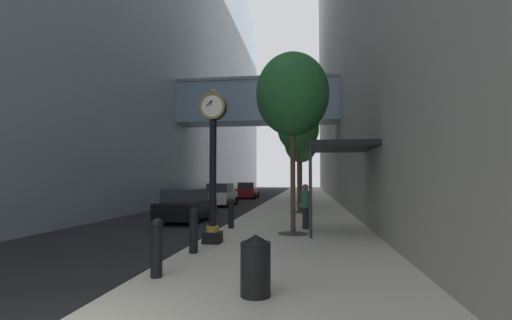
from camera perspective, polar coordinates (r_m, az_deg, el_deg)
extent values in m
plane|color=black|center=(31.42, 1.55, -6.72)|extent=(110.00, 110.00, 0.00)
cube|color=beige|center=(34.21, 7.09, -6.26)|extent=(5.93, 80.00, 0.14)
cube|color=#93A8B7|center=(40.23, -15.15, 19.68)|extent=(9.00, 80.00, 34.93)
cube|color=#758EA8|center=(30.21, 0.34, 8.67)|extent=(13.30, 3.20, 3.20)
cube|color=gray|center=(30.60, 0.34, 11.83)|extent=(13.30, 3.40, 0.24)
cube|color=black|center=(11.80, -6.73, -11.77)|extent=(0.55, 0.55, 0.35)
cylinder|color=gold|center=(11.76, -6.72, -10.49)|extent=(0.39, 0.38, 0.18)
cylinder|color=black|center=(11.65, -6.67, -1.95)|extent=(0.22, 0.22, 3.32)
cylinder|color=black|center=(11.87, -6.61, 8.14)|extent=(0.84, 0.28, 0.84)
torus|color=gold|center=(11.72, -6.81, 8.27)|extent=(0.82, 0.05, 0.82)
cylinder|color=white|center=(11.72, -6.80, 8.27)|extent=(0.69, 0.01, 0.69)
cylinder|color=white|center=(12.01, -6.43, 8.00)|extent=(0.69, 0.01, 0.69)
sphere|color=gold|center=(11.97, -6.60, 10.45)|extent=(0.16, 0.16, 0.16)
cube|color=black|center=(11.74, -7.00, 8.63)|extent=(0.10, 0.01, 0.16)
cube|color=black|center=(11.76, -7.25, 8.69)|extent=(0.21, 0.01, 0.20)
cylinder|color=black|center=(8.03, -15.08, -13.60)|extent=(0.24, 0.24, 1.01)
sphere|color=black|center=(7.94, -15.02, -9.57)|extent=(0.25, 0.25, 0.25)
cylinder|color=black|center=(10.31, -9.60, -11.22)|extent=(0.24, 0.24, 1.01)
sphere|color=black|center=(10.24, -9.58, -8.07)|extent=(0.25, 0.25, 0.25)
cylinder|color=black|center=(15.05, -3.86, -8.57)|extent=(0.24, 0.24, 1.01)
sphere|color=black|center=(15.00, -3.86, -6.40)|extent=(0.25, 0.25, 0.25)
cylinder|color=#333335|center=(13.67, 5.75, -11.23)|extent=(1.10, 1.10, 0.02)
cylinder|color=#4C3D2D|center=(13.52, 5.71, -2.65)|extent=(0.18, 0.18, 4.10)
ellipsoid|color=#23602D|center=(13.87, 5.64, 10.07)|extent=(2.68, 2.68, 3.08)
cylinder|color=#333335|center=(21.93, 6.61, -8.02)|extent=(1.10, 1.10, 0.02)
cylinder|color=brown|center=(21.84, 6.58, -2.76)|extent=(0.18, 0.18, 4.04)
ellipsoid|color=#2D7033|center=(22.04, 6.54, 4.89)|extent=(2.44, 2.44, 2.80)
cylinder|color=#333335|center=(30.23, 6.99, -6.57)|extent=(1.10, 1.10, 0.02)
cylinder|color=#4C3D2D|center=(30.17, 6.97, -2.98)|extent=(0.18, 0.18, 3.80)
ellipsoid|color=#428438|center=(30.29, 6.94, 2.49)|extent=(2.63, 2.63, 3.03)
cylinder|color=black|center=(6.61, -0.07, -16.46)|extent=(0.52, 0.52, 0.92)
cone|color=black|center=(6.51, -0.07, -12.09)|extent=(0.53, 0.53, 0.16)
cylinder|color=#23232D|center=(15.03, 7.66, -8.88)|extent=(0.37, 0.37, 0.84)
cylinder|color=#337560|center=(14.96, 7.64, -5.99)|extent=(0.48, 0.48, 0.68)
sphere|color=#9E7556|center=(14.95, 7.63, -4.20)|extent=(0.26, 0.26, 0.26)
cube|color=brown|center=(15.15, 7.07, -7.40)|extent=(0.23, 0.22, 0.24)
cube|color=black|center=(14.33, 12.82, 2.00)|extent=(2.40, 3.60, 0.20)
cylinder|color=#333338|center=(12.64, 8.42, -4.67)|extent=(0.10, 0.10, 3.20)
cylinder|color=#333338|center=(15.84, 8.34, -4.28)|extent=(0.10, 0.10, 3.20)
cube|color=black|center=(18.74, -10.61, -7.47)|extent=(1.98, 4.23, 0.79)
cube|color=#282D38|center=(18.50, -10.82, -5.38)|extent=(1.70, 2.39, 0.64)
cylinder|color=black|center=(20.42, -11.69, -7.90)|extent=(0.24, 0.65, 0.64)
cylinder|color=black|center=(19.82, -6.63, -8.09)|extent=(0.24, 0.65, 0.64)
cylinder|color=black|center=(17.81, -15.06, -8.62)|extent=(0.24, 0.65, 0.64)
cylinder|color=black|center=(17.12, -9.33, -8.92)|extent=(0.24, 0.65, 0.64)
cube|color=silver|center=(28.87, -5.43, -5.77)|extent=(1.83, 4.17, 0.85)
cube|color=#282D38|center=(28.64, -5.52, -4.29)|extent=(1.60, 2.34, 0.70)
cylinder|color=black|center=(30.48, -6.44, -6.22)|extent=(0.22, 0.64, 0.64)
cylinder|color=black|center=(30.07, -3.11, -6.28)|extent=(0.22, 0.64, 0.64)
cylinder|color=black|center=(27.77, -7.95, -6.55)|extent=(0.22, 0.64, 0.64)
cylinder|color=black|center=(27.32, -4.31, -6.63)|extent=(0.22, 0.64, 0.64)
cube|color=#AD191E|center=(39.12, -1.33, -5.02)|extent=(1.97, 4.14, 0.82)
cube|color=#282D38|center=(38.89, -1.38, -3.96)|extent=(1.71, 2.33, 0.67)
cylinder|color=black|center=(40.65, -2.38, -5.37)|extent=(0.23, 0.64, 0.64)
cylinder|color=black|center=(40.39, 0.27, -5.39)|extent=(0.23, 0.64, 0.64)
cylinder|color=black|center=(37.90, -3.05, -5.56)|extent=(0.23, 0.64, 0.64)
cylinder|color=black|center=(37.63, -0.21, -5.58)|extent=(0.23, 0.64, 0.64)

